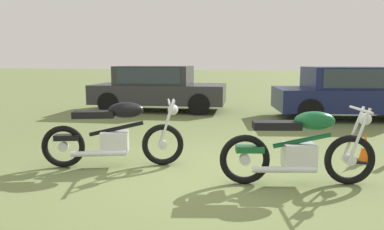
% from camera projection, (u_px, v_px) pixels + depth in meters
% --- Properties ---
extents(ground_plane, '(120.00, 120.00, 0.00)m').
position_uv_depth(ground_plane, '(197.00, 175.00, 5.19)').
color(ground_plane, olive).
extents(motorcycle_black, '(2.01, 1.04, 1.02)m').
position_uv_depth(motorcycle_black, '(115.00, 135.00, 5.57)').
color(motorcycle_black, black).
rests_on(motorcycle_black, ground).
extents(motorcycle_green, '(1.96, 0.88, 1.02)m').
position_uv_depth(motorcycle_green, '(300.00, 148.00, 4.74)').
color(motorcycle_green, black).
rests_on(motorcycle_green, ground).
extents(car_charcoal, '(4.41, 2.43, 1.43)m').
position_uv_depth(car_charcoal, '(157.00, 86.00, 11.88)').
color(car_charcoal, '#2D2D33').
rests_on(car_charcoal, ground).
extents(car_navy, '(4.64, 2.83, 1.43)m').
position_uv_depth(car_navy, '(354.00, 90.00, 10.13)').
color(car_navy, '#161E4C').
rests_on(car_navy, ground).
extents(traffic_cone, '(0.25, 0.25, 0.49)m').
position_uv_depth(traffic_cone, '(365.00, 149.00, 5.81)').
color(traffic_cone, '#EA590F').
rests_on(traffic_cone, ground).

